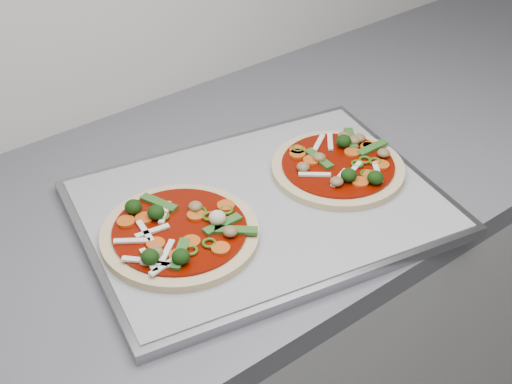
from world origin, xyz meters
TOP-DOWN VIEW (x-y plane):
  - base_cabinet at (0.00, 1.30)m, footprint 3.60×0.60m
  - countertop at (0.00, 1.30)m, footprint 3.60×0.60m
  - baking_tray at (-0.16, 1.22)m, footprint 0.58×0.47m
  - parchment at (-0.16, 1.22)m, footprint 0.55×0.45m
  - pizza_left at (-0.29, 1.22)m, footprint 0.24×0.24m
  - pizza_right at (-0.01, 1.21)m, footprint 0.25×0.25m

SIDE VIEW (x-z plane):
  - base_cabinet at x=0.00m, z-range 0.00..0.86m
  - countertop at x=0.00m, z-range 0.86..0.90m
  - baking_tray at x=-0.16m, z-range 0.90..0.92m
  - parchment at x=-0.16m, z-range 0.92..0.92m
  - pizza_right at x=-0.01m, z-range 0.91..0.95m
  - pizza_left at x=-0.29m, z-range 0.91..0.95m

